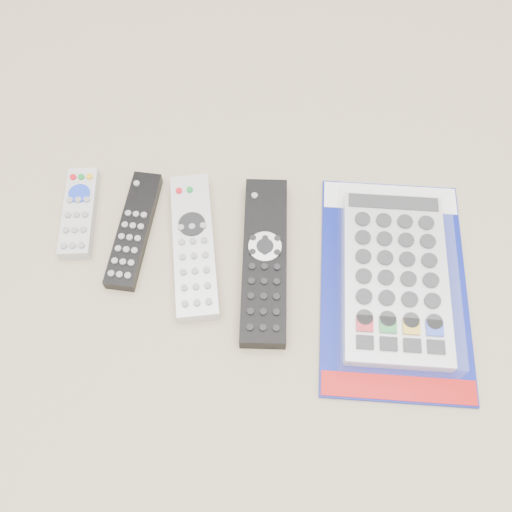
# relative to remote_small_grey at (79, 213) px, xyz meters

# --- Properties ---
(remote_small_grey) EXTENTS (0.06, 0.14, 0.02)m
(remote_small_grey) POSITION_rel_remote_small_grey_xyz_m (0.00, 0.00, 0.00)
(remote_small_grey) COLOR #B1B1B4
(remote_small_grey) RESTS_ON ground
(remote_slim_black) EXTENTS (0.05, 0.18, 0.02)m
(remote_slim_black) POSITION_rel_remote_small_grey_xyz_m (0.08, -0.02, -0.00)
(remote_slim_black) COLOR black
(remote_slim_black) RESTS_ON ground
(remote_silver_dvd) EXTENTS (0.10, 0.22, 0.02)m
(remote_silver_dvd) POSITION_rel_remote_small_grey_xyz_m (0.17, -0.04, 0.00)
(remote_silver_dvd) COLOR silver
(remote_silver_dvd) RESTS_ON ground
(remote_large_black) EXTENTS (0.07, 0.25, 0.03)m
(remote_large_black) POSITION_rel_remote_small_grey_xyz_m (0.27, -0.05, 0.00)
(remote_large_black) COLOR black
(remote_large_black) RESTS_ON ground
(jumbo_remote_packaged) EXTENTS (0.20, 0.32, 0.04)m
(jumbo_remote_packaged) POSITION_rel_remote_small_grey_xyz_m (0.44, -0.06, 0.01)
(jumbo_remote_packaged) COLOR navy
(jumbo_remote_packaged) RESTS_ON ground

